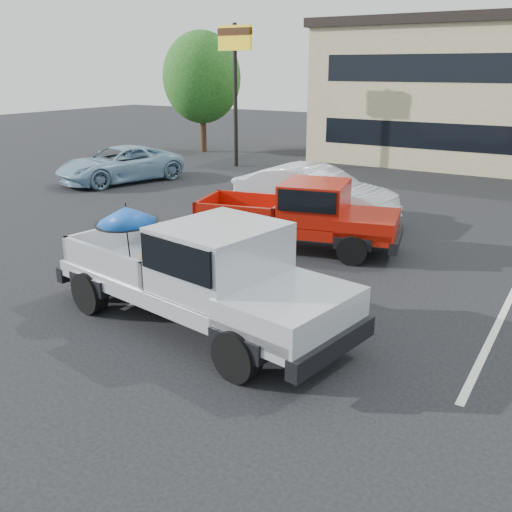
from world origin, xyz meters
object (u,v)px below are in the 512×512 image
at_px(tree_left, 202,78).
at_px(silver_sedan, 314,194).
at_px(silver_pickup, 209,271).
at_px(blue_suv, 120,164).
at_px(motel_sign, 235,57).
at_px(red_pickup, 308,213).

xyz_separation_m(tree_left, silver_sedan, (11.16, -9.82, -2.95)).
bearing_deg(silver_pickup, silver_sedan, 112.32).
xyz_separation_m(silver_sedan, blue_suv, (-8.96, 1.40, -0.11)).
bearing_deg(silver_pickup, motel_sign, 131.28).
height_order(silver_pickup, silver_sedan, silver_pickup).
distance_m(motel_sign, red_pickup, 13.07).
distance_m(motel_sign, silver_sedan, 10.62).
relative_size(tree_left, red_pickup, 1.13).
bearing_deg(motel_sign, tree_left, 143.13).
height_order(silver_pickup, blue_suv, silver_pickup).
bearing_deg(red_pickup, silver_pickup, -96.03).
relative_size(tree_left, silver_pickup, 1.01).
bearing_deg(blue_suv, tree_left, 121.56).
xyz_separation_m(red_pickup, silver_sedan, (-1.08, 2.60, -0.13)).
height_order(motel_sign, tree_left, tree_left).
relative_size(red_pickup, blue_suv, 1.10).
distance_m(tree_left, silver_sedan, 15.16).
xyz_separation_m(tree_left, blue_suv, (2.20, -8.43, -3.06)).
height_order(tree_left, blue_suv, tree_left).
relative_size(silver_pickup, silver_sedan, 1.25).
bearing_deg(motel_sign, silver_pickup, -58.24).
bearing_deg(tree_left, motel_sign, -36.87).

